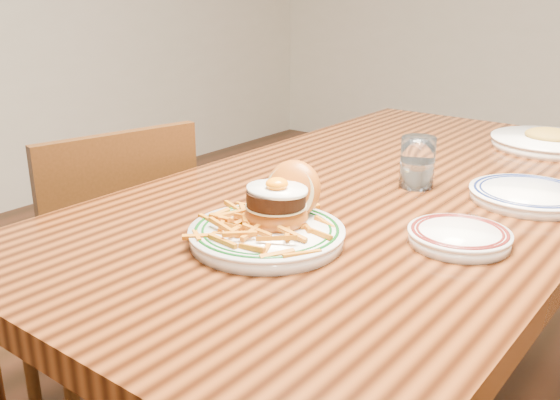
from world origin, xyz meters
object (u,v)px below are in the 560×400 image
Objects in this scene: table at (382,224)px; main_plate at (271,221)px; chair_left at (110,274)px; side_plate at (459,236)px.

table is 5.81× the size of main_plate.
chair_left is at bearing -157.97° from table.
main_plate reaches higher than chair_left.
main_plate is 0.31m from side_plate.
main_plate is at bearing -122.38° from side_plate.
chair_left is at bearing -153.16° from side_plate.
chair_left is 0.95m from side_plate.
table is 0.72m from chair_left.
side_plate is at bearing 16.68° from chair_left.
chair_left is 0.72m from main_plate.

